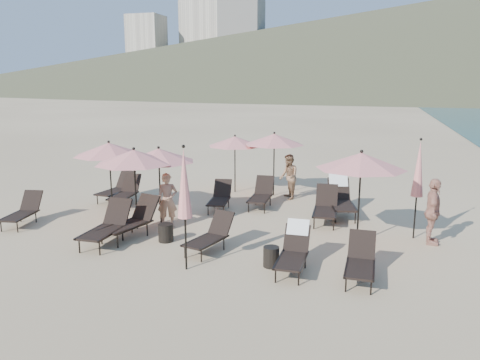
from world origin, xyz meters
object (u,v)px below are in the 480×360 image
(umbrella_open_4, at_px, (274,139))
(beachgoer_b, at_px, (289,177))
(lounger_9, at_px, (261,194))
(umbrella_open_1, at_px, (159,155))
(beachgoer_a, at_px, (167,200))
(side_table_1, at_px, (271,257))
(lounger_7, at_px, (126,192))
(umbrella_closed_1, at_px, (419,169))
(lounger_0, at_px, (23,211))
(beachgoer_c, at_px, (433,212))
(umbrella_open_0, at_px, (134,157))
(lounger_8, at_px, (220,197))
(lounger_1, at_px, (132,220))
(umbrella_closed_0, at_px, (184,184))
(lounger_6, at_px, (117,188))
(lounger_10, at_px, (326,206))
(lounger_5, at_px, (361,260))
(umbrella_open_3, at_px, (235,141))
(umbrella_open_5, at_px, (109,149))
(lounger_11, at_px, (341,197))
(umbrella_open_2, at_px, (361,161))
(lounger_3, at_px, (210,235))
(side_table_0, at_px, (166,233))
(lounger_2, at_px, (107,225))
(lounger_4, at_px, (294,249))

(umbrella_open_4, distance_m, beachgoer_b, 1.46)
(lounger_9, xyz_separation_m, umbrella_open_1, (-2.44, -2.53, 1.58))
(beachgoer_a, distance_m, beachgoer_b, 5.02)
(umbrella_open_4, relative_size, side_table_1, 5.05)
(lounger_7, relative_size, umbrella_closed_1, 0.62)
(beachgoer_b, bearing_deg, lounger_0, -77.57)
(beachgoer_c, bearing_deg, umbrella_open_0, 100.41)
(lounger_8, distance_m, umbrella_closed_1, 6.18)
(lounger_1, xyz_separation_m, umbrella_closed_0, (2.25, -1.65, 1.47))
(lounger_1, height_order, umbrella_open_1, umbrella_open_1)
(lounger_6, bearing_deg, lounger_10, 1.82)
(lounger_0, xyz_separation_m, lounger_1, (3.61, -0.12, 0.06))
(lounger_5, height_order, umbrella_open_3, umbrella_open_3)
(lounger_6, relative_size, umbrella_open_5, 0.72)
(lounger_11, distance_m, beachgoer_a, 5.38)
(beachgoer_c, bearing_deg, umbrella_open_5, 92.39)
(umbrella_open_2, height_order, umbrella_open_5, umbrella_open_2)
(lounger_0, xyz_separation_m, umbrella_closed_0, (5.86, -1.77, 1.53))
(umbrella_open_5, bearing_deg, umbrella_open_1, -11.64)
(lounger_3, height_order, side_table_0, lounger_3)
(lounger_2, distance_m, umbrella_closed_0, 3.18)
(lounger_1, height_order, umbrella_open_0, umbrella_open_0)
(lounger_4, relative_size, side_table_1, 3.44)
(lounger_4, distance_m, lounger_9, 5.33)
(lounger_4, relative_size, umbrella_closed_1, 0.59)
(lounger_3, relative_size, umbrella_closed_1, 0.60)
(umbrella_open_1, relative_size, side_table_0, 4.85)
(umbrella_open_4, distance_m, side_table_0, 6.27)
(lounger_4, bearing_deg, umbrella_open_0, 160.18)
(lounger_9, xyz_separation_m, umbrella_open_5, (-4.30, -2.15, 1.62))
(lounger_4, bearing_deg, umbrella_open_3, 116.28)
(lounger_0, relative_size, beachgoer_c, 0.94)
(lounger_2, height_order, umbrella_closed_1, umbrella_closed_1)
(umbrella_open_2, xyz_separation_m, umbrella_closed_0, (-3.56, -2.85, -0.21))
(side_table_0, relative_size, side_table_1, 1.01)
(beachgoer_b, xyz_separation_m, beachgoer_c, (4.38, -3.66, 0.06))
(umbrella_open_3, bearing_deg, lounger_3, -78.52)
(umbrella_open_3, bearing_deg, lounger_5, -54.95)
(umbrella_open_1, relative_size, beachgoer_c, 1.33)
(beachgoer_a, bearing_deg, beachgoer_b, 34.44)
(lounger_8, height_order, beachgoer_a, beachgoer_a)
(lounger_2, bearing_deg, umbrella_open_5, 117.80)
(lounger_9, distance_m, umbrella_closed_0, 5.83)
(lounger_2, distance_m, umbrella_open_0, 2.06)
(umbrella_closed_1, distance_m, beachgoer_c, 1.14)
(lounger_0, xyz_separation_m, lounger_7, (1.67, 2.93, 0.02))
(lounger_11, distance_m, side_table_0, 5.70)
(lounger_0, distance_m, umbrella_open_5, 3.04)
(side_table_1, distance_m, beachgoer_b, 6.37)
(lounger_2, xyz_separation_m, umbrella_open_0, (0.13, 1.31, 1.59))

